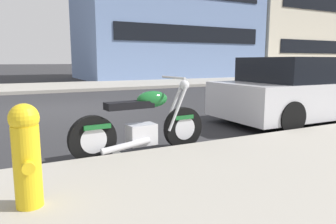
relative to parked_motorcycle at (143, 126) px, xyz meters
name	(u,v)px	position (x,y,z in m)	size (l,w,h in m)	color
ground_plane	(64,110)	(-0.32, 4.88, -0.43)	(260.00, 260.00, 0.00)	#28282B
sidewalk_far_curb	(235,81)	(11.68, 12.38, -0.36)	(120.00, 5.00, 0.14)	gray
parking_stall_stripe	(112,149)	(-0.32, 0.48, -0.43)	(0.12, 2.20, 0.01)	silver
parked_motorcycle	(143,126)	(0.00, 0.00, 0.00)	(2.08, 0.62, 1.12)	black
parked_car_across_street	(304,91)	(4.26, 0.81, 0.25)	(4.15, 1.93, 1.42)	silver
fire_hydrant	(26,153)	(-1.59, -1.36, 0.17)	(0.24, 0.36, 0.87)	gold
townhouse_behind_pole	(287,18)	(24.62, 20.34, 5.31)	(15.79, 11.40, 11.47)	beige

